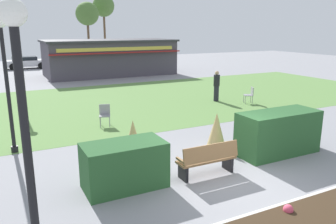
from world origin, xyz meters
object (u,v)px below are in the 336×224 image
cafe_chair_west (105,113)px  tree_right_bg (104,6)px  parked_car_west_slot (26,62)px  cafe_chair_east (250,94)px  lamppost_near (24,124)px  lamppost_mid (5,70)px  lamppost_far (15,54)px  person_strolling (217,86)px  parked_car_center_slot (76,60)px  park_bench (208,159)px  tree_left_bg (87,14)px  trash_bin (313,135)px  food_kiosk (110,57)px

cafe_chair_west → tree_right_bg: 33.36m
parked_car_west_slot → cafe_chair_east: bearing=-67.9°
lamppost_near → lamppost_mid: (-0.01, 6.87, 0.00)m
lamppost_far → tree_right_bg: tree_right_bg is taller
lamppost_mid → person_strolling: 11.26m
parked_car_west_slot → parked_car_center_slot: bearing=-0.0°
lamppost_near → cafe_chair_west: 9.49m
park_bench → parked_car_west_slot: 29.76m
parked_car_west_slot → lamppost_far: bearing=-95.7°
tree_right_bg → lamppost_near: bearing=-108.1°
tree_left_bg → park_bench: bearing=-99.2°
tree_left_bg → tree_right_bg: bearing=40.4°
park_bench → lamppost_near: 5.69m
lamppost_near → tree_left_bg: size_ratio=0.61×
cafe_chair_west → parked_car_center_slot: size_ratio=0.20×
lamppost_far → parked_car_center_slot: (6.79, 18.03, -2.07)m
lamppost_near → parked_car_center_slot: bearing=76.9°
trash_bin → tree_left_bg: (1.24, 34.80, 5.17)m
lamppost_near → tree_right_bg: tree_right_bg is taller
cafe_chair_east → person_strolling: 1.86m
lamppost_near → lamppost_mid: bearing=90.1°
lamppost_far → cafe_chair_east: bearing=-24.0°
trash_bin → food_kiosk: bearing=91.1°
parked_car_west_slot → parked_car_center_slot: size_ratio=0.97×
trash_bin → parked_car_west_slot: parked_car_west_slot is taller
food_kiosk → tree_left_bg: size_ratio=1.56×
trash_bin → tree_right_bg: 37.90m
cafe_chair_west → parked_car_center_slot: bearing=80.6°
parked_car_west_slot → park_bench: bearing=-85.8°
lamppost_mid → trash_bin: 10.20m
person_strolling → parked_car_west_slot: bearing=-152.3°
lamppost_near → lamppost_far: (0.67, 14.10, 0.00)m
lamppost_near → lamppost_far: 14.12m
lamppost_mid → cafe_chair_west: 4.49m
person_strolling → tree_right_bg: size_ratio=0.21×
lamppost_far → trash_bin: (8.37, -11.37, -2.25)m
food_kiosk → person_strolling: 13.54m
lamppost_near → park_bench: bearing=28.0°
lamppost_mid → cafe_chair_east: (11.79, 2.28, -2.18)m
lamppost_far → trash_bin: 14.30m
trash_bin → cafe_chair_west: (-5.50, 5.79, 0.07)m
park_bench → tree_right_bg: size_ratio=0.21×
person_strolling → parked_car_center_slot: size_ratio=0.39×
park_bench → trash_bin: bearing=3.5°
food_kiosk → cafe_chair_east: size_ratio=12.37×
cafe_chair_east → parked_car_center_slot: 23.38m
trash_bin → parked_car_west_slot: size_ratio=0.22×
lamppost_near → food_kiosk: size_ratio=0.39×
park_bench → person_strolling: (5.88, 8.00, 0.38)m
lamppost_mid → tree_left_bg: 32.47m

